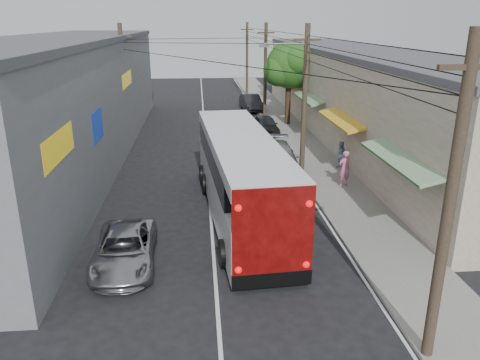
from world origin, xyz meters
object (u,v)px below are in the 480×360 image
at_px(parked_car_far, 251,103).
at_px(pedestrian_near, 344,168).
at_px(parked_suv, 276,160).
at_px(parked_car_mid, 266,125).
at_px(coach_bus, 240,176).
at_px(jeepney, 125,249).
at_px(pedestrian_far, 340,154).

height_order(parked_car_far, pedestrian_near, pedestrian_near).
xyz_separation_m(parked_suv, parked_car_mid, (0.80, 9.81, -0.16)).
xyz_separation_m(coach_bus, pedestrian_near, (5.55, 3.11, -0.80)).
bearing_deg(jeepney, parked_car_far, 73.03).
bearing_deg(jeepney, pedestrian_near, 33.48).
bearing_deg(pedestrian_near, parked_car_far, -103.90).
distance_m(coach_bus, pedestrian_near, 6.41).
distance_m(parked_car_mid, pedestrian_far, 9.64).
xyz_separation_m(parked_suv, pedestrian_near, (3.05, -2.56, 0.20)).
distance_m(coach_bus, jeepney, 6.10).
bearing_deg(parked_car_far, pedestrian_near, -89.45).
bearing_deg(parked_car_far, pedestrian_far, -86.25).
xyz_separation_m(jeepney, parked_suv, (6.88, 9.74, 0.22)).
distance_m(jeepney, parked_car_mid, 21.01).
bearing_deg(parked_suv, pedestrian_far, 12.63).
bearing_deg(coach_bus, pedestrian_far, 41.11).
relative_size(parked_suv, pedestrian_far, 3.80).
distance_m(jeepney, pedestrian_far, 14.90).
bearing_deg(parked_car_far, parked_car_mid, -95.13).
xyz_separation_m(coach_bus, parked_suv, (2.50, 5.67, -1.01)).
relative_size(parked_car_mid, pedestrian_near, 2.15).
distance_m(parked_suv, parked_car_far, 19.68).
height_order(coach_bus, pedestrian_far, coach_bus).
relative_size(parked_suv, parked_car_far, 1.28).
bearing_deg(coach_bus, pedestrian_near, 25.27).
height_order(coach_bus, parked_car_far, coach_bus).
bearing_deg(parked_suv, parked_car_far, 90.63).
relative_size(jeepney, pedestrian_near, 2.42).
xyz_separation_m(parked_car_mid, pedestrian_far, (3.00, -9.16, 0.20)).
distance_m(pedestrian_near, pedestrian_far, 3.31).
height_order(jeepney, parked_suv, parked_suv).
distance_m(jeepney, parked_suv, 11.92).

